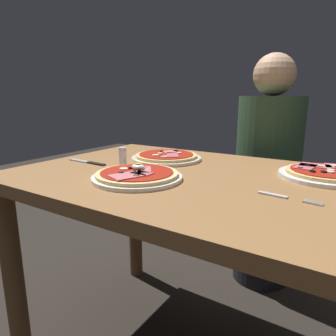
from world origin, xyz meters
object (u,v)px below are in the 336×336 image
Objects in this scene: pizza_across_left at (325,174)px; pizza_across_right at (166,157)px; salt_shaker at (123,156)px; dining_table at (205,209)px; knife at (89,162)px; diner_person at (266,180)px; fork at (284,197)px; pizza_foreground at (137,176)px.

pizza_across_right is at bearing -175.95° from pizza_across_left.
pizza_across_right is 4.20× the size of salt_shaker.
dining_table is 0.36m from salt_shaker.
pizza_across_right is (-0.25, 0.15, 0.12)m from dining_table.
knife is (-0.47, -0.06, 0.11)m from dining_table.
knife is 0.17× the size of diner_person.
fork is 0.83m from diner_person.
pizza_across_left is 0.99× the size of pizza_across_right.
fork is (0.42, 0.06, -0.01)m from pizza_foreground.
knife is at bearing -172.56° from dining_table.
pizza_across_right is 0.24× the size of diner_person.
pizza_foreground is 0.59m from pizza_across_left.
salt_shaker reaches higher than pizza_across_right.
dining_table is 0.69m from diner_person.
salt_shaker is at bearing 142.65° from pizza_foreground.
fork is (0.51, -0.24, -0.01)m from pizza_across_right.
salt_shaker reaches higher than dining_table.
pizza_across_left is at bearing 17.94° from knife.
diner_person is at bearing 107.35° from fork.
pizza_across_left reaches higher than fork.
fork is at bearing -2.08° from knife.
diner_person is at bearing 88.70° from dining_table.
pizza_foreground is 0.22m from salt_shaker.
pizza_foreground is at bearing -144.72° from pizza_across_left.
fork is at bearing -25.21° from pizza_across_right.
knife is (-0.30, 0.09, -0.01)m from pizza_foreground.
pizza_across_left is 0.83m from knife.
pizza_across_left reaches higher than knife.
salt_shaker is (-0.65, -0.21, 0.02)m from pizza_across_left.
diner_person is (0.18, 0.84, -0.18)m from pizza_foreground.
pizza_foreground is 1.43× the size of knife.
salt_shaker is (-0.17, 0.13, 0.02)m from pizza_foreground.
fork reaches higher than dining_table.
diner_person is at bearing 63.26° from pizza_across_right.
salt_shaker reaches higher than fork.
fork is 0.81× the size of knife.
pizza_across_left and pizza_across_right have the same top height.
fork is (-0.06, -0.28, -0.01)m from pizza_across_left.
knife is 0.14m from salt_shaker.
salt_shaker is (-0.59, 0.07, 0.03)m from fork.
dining_table is 6.56× the size of knife.
pizza_across_left is at bearing 17.90° from salt_shaker.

